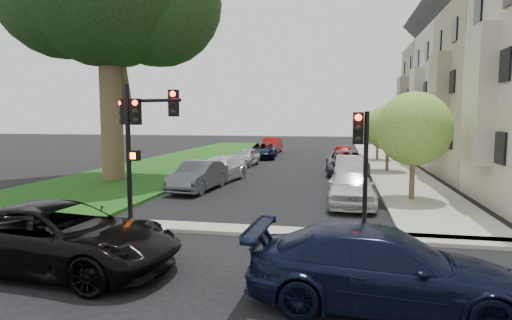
% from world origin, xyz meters
% --- Properties ---
extents(ground, '(140.00, 140.00, 0.00)m').
position_xyz_m(ground, '(0.00, 0.00, 0.00)').
color(ground, black).
rests_on(ground, ground).
extents(grass_strip, '(8.00, 44.00, 0.12)m').
position_xyz_m(grass_strip, '(-9.00, 24.00, 0.06)').
color(grass_strip, black).
rests_on(grass_strip, ground).
extents(sidewalk_right, '(3.50, 44.00, 0.12)m').
position_xyz_m(sidewalk_right, '(6.75, 24.00, 0.06)').
color(sidewalk_right, '#AAA8A3').
rests_on(sidewalk_right, ground).
extents(sidewalk_cross, '(60.00, 1.00, 0.12)m').
position_xyz_m(sidewalk_cross, '(0.00, 2.00, 0.06)').
color(sidewalk_cross, '#AAA8A3').
rests_on(sidewalk_cross, ground).
extents(house_b, '(7.70, 7.55, 15.97)m').
position_xyz_m(house_b, '(12.45, 15.50, 6.93)').
color(house_b, gray).
rests_on(house_b, ground).
extents(house_c, '(7.70, 7.55, 15.97)m').
position_xyz_m(house_c, '(12.45, 23.00, 6.93)').
color(house_c, '#A4948C').
rests_on(house_c, ground).
extents(house_d, '(7.70, 7.55, 15.97)m').
position_xyz_m(house_d, '(12.45, 30.50, 6.93)').
color(house_d, gray).
rests_on(house_d, ground).
extents(small_tree_a, '(3.14, 3.14, 4.71)m').
position_xyz_m(small_tree_a, '(6.20, 8.12, 3.13)').
color(small_tree_a, brown).
rests_on(small_tree_a, ground).
extents(small_tree_b, '(2.93, 2.93, 4.39)m').
position_xyz_m(small_tree_b, '(6.20, 18.06, 2.92)').
color(small_tree_b, brown).
rests_on(small_tree_b, ground).
extents(small_tree_c, '(2.91, 2.91, 4.37)m').
position_xyz_m(small_tree_c, '(6.20, 25.74, 2.91)').
color(small_tree_c, brown).
rests_on(small_tree_c, ground).
extents(traffic_signal_main, '(2.31, 0.69, 4.72)m').
position_xyz_m(traffic_signal_main, '(-3.43, 2.23, 3.26)').
color(traffic_signal_main, black).
rests_on(traffic_signal_main, ground).
extents(traffic_signal_secondary, '(0.48, 0.39, 3.81)m').
position_xyz_m(traffic_signal_secondary, '(3.78, 2.19, 2.65)').
color(traffic_signal_secondary, black).
rests_on(traffic_signal_secondary, ground).
extents(car_cross_near, '(5.93, 3.02, 1.61)m').
position_xyz_m(car_cross_near, '(-3.33, -2.15, 0.80)').
color(car_cross_near, black).
rests_on(car_cross_near, ground).
extents(car_cross_far, '(5.34, 2.36, 1.53)m').
position_xyz_m(car_cross_far, '(4.01, -2.72, 0.76)').
color(car_cross_far, black).
rests_on(car_cross_far, ground).
extents(car_parked_0, '(1.95, 4.69, 1.59)m').
position_xyz_m(car_parked_0, '(3.61, 6.95, 0.79)').
color(car_parked_0, silver).
rests_on(car_parked_0, ground).
extents(car_parked_1, '(1.80, 4.70, 1.53)m').
position_xyz_m(car_parked_1, '(3.76, 12.61, 0.76)').
color(car_parked_1, '#999BA0').
rests_on(car_parked_1, ground).
extents(car_parked_2, '(2.77, 5.52, 1.50)m').
position_xyz_m(car_parked_2, '(3.58, 16.65, 0.75)').
color(car_parked_2, '#3F4247').
rests_on(car_parked_2, ground).
extents(car_parked_3, '(1.84, 4.05, 1.35)m').
position_xyz_m(car_parked_3, '(3.42, 25.21, 0.67)').
color(car_parked_3, maroon).
rests_on(car_parked_3, ground).
extents(car_parked_5, '(1.94, 4.58, 1.47)m').
position_xyz_m(car_parked_5, '(-3.70, 9.02, 0.73)').
color(car_parked_5, '#3F4247').
rests_on(car_parked_5, ground).
extents(car_parked_6, '(2.68, 5.03, 1.39)m').
position_xyz_m(car_parked_6, '(-3.54, 12.21, 0.69)').
color(car_parked_6, silver).
rests_on(car_parked_6, ground).
extents(car_parked_7, '(1.82, 3.94, 1.31)m').
position_xyz_m(car_parked_7, '(-3.78, 20.05, 0.65)').
color(car_parked_7, '#999BA0').
rests_on(car_parked_7, ground).
extents(car_parked_8, '(2.73, 5.15, 1.38)m').
position_xyz_m(car_parked_8, '(-3.52, 25.92, 0.69)').
color(car_parked_8, black).
rests_on(car_parked_8, ground).
extents(car_parked_9, '(1.68, 4.75, 1.56)m').
position_xyz_m(car_parked_9, '(-3.67, 31.93, 0.78)').
color(car_parked_9, maroon).
rests_on(car_parked_9, ground).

